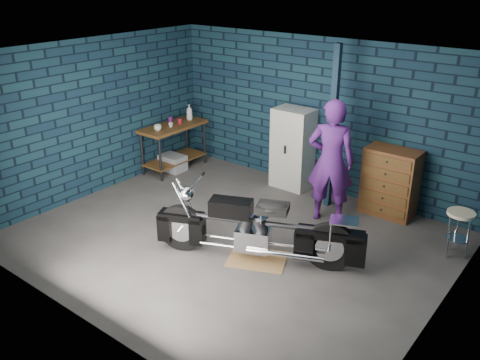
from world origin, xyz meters
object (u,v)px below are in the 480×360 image
object	(u,v)px
workbench	(174,147)
shop_stool	(457,234)
motorcycle	(258,225)
locker	(292,149)
person	(331,162)
tool_chest	(390,183)
storage_bin	(173,163)

from	to	relation	value
workbench	shop_stool	bearing A→B (deg)	0.37
workbench	motorcycle	xyz separation A→B (m)	(3.33, -1.75, 0.09)
motorcycle	locker	world-z (taller)	locker
locker	shop_stool	bearing A→B (deg)	-11.69
locker	shop_stool	distance (m)	3.23
person	tool_chest	distance (m)	1.11
motorcycle	locker	size ratio (longest dim) A/B	1.68
person	shop_stool	world-z (taller)	person
workbench	tool_chest	bearing A→B (deg)	9.32
person	shop_stool	xyz separation A→B (m)	(1.97, 0.11, -0.65)
person	shop_stool	size ratio (longest dim) A/B	2.90
workbench	locker	world-z (taller)	locker
shop_stool	person	bearing A→B (deg)	-176.85
workbench	motorcycle	world-z (taller)	motorcycle
locker	workbench	bearing A→B (deg)	-163.54
locker	tool_chest	size ratio (longest dim) A/B	1.31
workbench	person	size ratio (longest dim) A/B	0.71
person	tool_chest	world-z (taller)	person
tool_chest	person	bearing A→B (deg)	-132.11
storage_bin	shop_stool	size ratio (longest dim) A/B	0.73
workbench	shop_stool	world-z (taller)	workbench
person	shop_stool	bearing A→B (deg)	161.24
workbench	locker	size ratio (longest dim) A/B	0.95
workbench	storage_bin	bearing A→B (deg)	-76.96
storage_bin	tool_chest	distance (m)	4.25
workbench	tool_chest	size ratio (longest dim) A/B	1.25
locker	motorcycle	bearing A→B (deg)	-67.48
locker	tool_chest	distance (m)	1.87
person	workbench	bearing A→B (deg)	-23.11
person	locker	distance (m)	1.42
motorcycle	locker	xyz separation A→B (m)	(-1.01, 2.44, 0.19)
motorcycle	shop_stool	size ratio (longest dim) A/B	3.60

